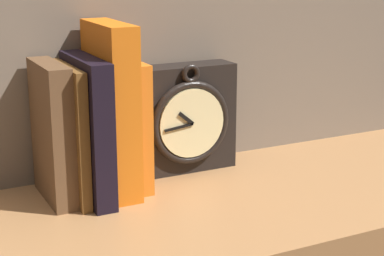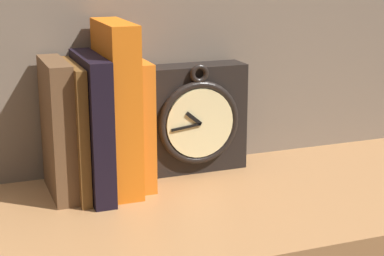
{
  "view_description": "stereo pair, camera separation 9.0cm",
  "coord_description": "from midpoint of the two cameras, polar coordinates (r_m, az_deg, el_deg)",
  "views": [
    {
      "loc": [
        -0.39,
        -0.77,
        1.26
      ],
      "look_at": [
        0.0,
        0.0,
        1.02
      ],
      "focal_mm": 60.0,
      "sensor_mm": 36.0,
      "label": 1
    },
    {
      "loc": [
        -0.31,
        -0.81,
        1.26
      ],
      "look_at": [
        0.0,
        0.0,
        1.02
      ],
      "focal_mm": 60.0,
      "sensor_mm": 36.0,
      "label": 2
    }
  ],
  "objects": [
    {
      "name": "clock",
      "position": [
        1.05,
        2.52,
        0.81
      ],
      "size": [
        0.18,
        0.07,
        0.18
      ],
      "color": "black",
      "rests_on": "bookshelf"
    },
    {
      "name": "book_slot3_orange",
      "position": [
        0.96,
        -4.07,
        1.82
      ],
      "size": [
        0.04,
        0.14,
        0.26
      ],
      "color": "orange",
      "rests_on": "bookshelf"
    },
    {
      "name": "book_slot2_black",
      "position": [
        0.95,
        -6.21,
        0.16
      ],
      "size": [
        0.03,
        0.16,
        0.21
      ],
      "color": "black",
      "rests_on": "bookshelf"
    },
    {
      "name": "book_slot4_orange",
      "position": [
        0.99,
        -2.2,
        0.47
      ],
      "size": [
        0.02,
        0.12,
        0.2
      ],
      "color": "orange",
      "rests_on": "bookshelf"
    },
    {
      "name": "book_slot0_brown",
      "position": [
        0.96,
        -9.25,
        -0.11
      ],
      "size": [
        0.03,
        0.13,
        0.2
      ],
      "color": "brown",
      "rests_on": "bookshelf"
    },
    {
      "name": "book_slot1_brown",
      "position": [
        0.95,
        -7.75,
        -0.2
      ],
      "size": [
        0.02,
        0.14,
        0.2
      ],
      "color": "brown",
      "rests_on": "bookshelf"
    }
  ]
}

